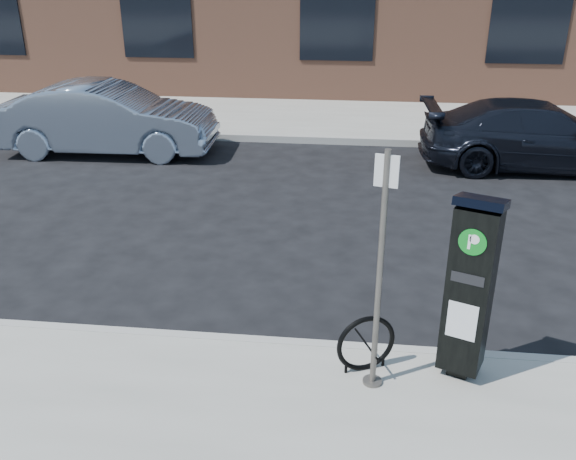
# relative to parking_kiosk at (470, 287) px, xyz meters

# --- Properties ---
(ground) EXTENTS (120.00, 120.00, 0.00)m
(ground) POSITION_rel_parking_kiosk_xyz_m (-1.73, 0.35, -1.09)
(ground) COLOR black
(ground) RESTS_ON ground
(sidewalk_far) EXTENTS (60.00, 12.00, 0.15)m
(sidewalk_far) POSITION_rel_parking_kiosk_xyz_m (-1.73, 14.35, -1.01)
(sidewalk_far) COLOR gray
(sidewalk_far) RESTS_ON ground
(curb_near) EXTENTS (60.00, 0.12, 0.16)m
(curb_near) POSITION_rel_parking_kiosk_xyz_m (-1.73, 0.33, -1.01)
(curb_near) COLOR #9E9B93
(curb_near) RESTS_ON ground
(curb_far) EXTENTS (60.00, 0.12, 0.16)m
(curb_far) POSITION_rel_parking_kiosk_xyz_m (-1.73, 8.37, -1.01)
(curb_far) COLOR #9E9B93
(curb_far) RESTS_ON ground
(parking_kiosk) EXTENTS (0.53, 0.50, 1.83)m
(parking_kiosk) POSITION_rel_parking_kiosk_xyz_m (0.00, 0.00, 0.00)
(parking_kiosk) COLOR black
(parking_kiosk) RESTS_ON sidewalk_near
(sign_pole) EXTENTS (0.20, 0.18, 2.26)m
(sign_pole) POSITION_rel_parking_kiosk_xyz_m (-0.82, -0.25, 0.19)
(sign_pole) COLOR #56524C
(sign_pole) RESTS_ON sidewalk_near
(bike_rack) EXTENTS (0.56, 0.28, 0.59)m
(bike_rack) POSITION_rel_parking_kiosk_xyz_m (-0.90, -0.05, -0.65)
(bike_rack) COLOR black
(bike_rack) RESTS_ON sidewalk_near
(car_silver) EXTENTS (4.51, 1.70, 1.47)m
(car_silver) POSITION_rel_parking_kiosk_xyz_m (-6.27, 7.15, -0.35)
(car_silver) COLOR gray
(car_silver) RESTS_ON ground
(car_dark) EXTENTS (4.53, 1.95, 1.30)m
(car_dark) POSITION_rel_parking_kiosk_xyz_m (2.43, 7.13, -0.44)
(car_dark) COLOR black
(car_dark) RESTS_ON ground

